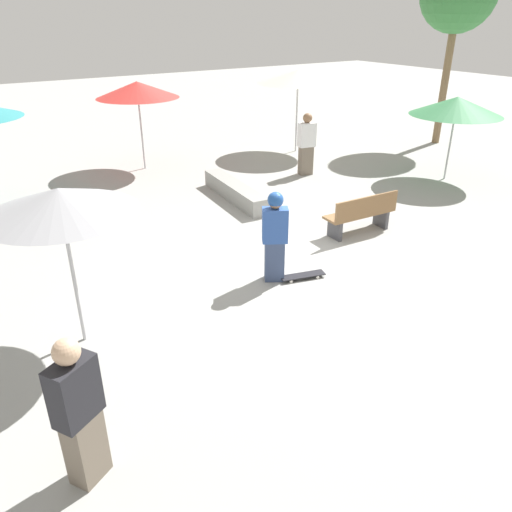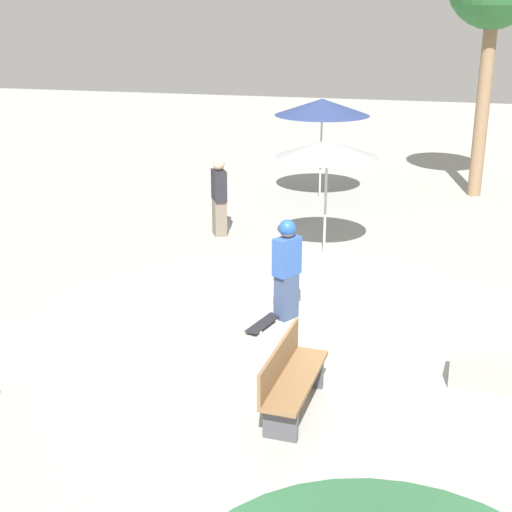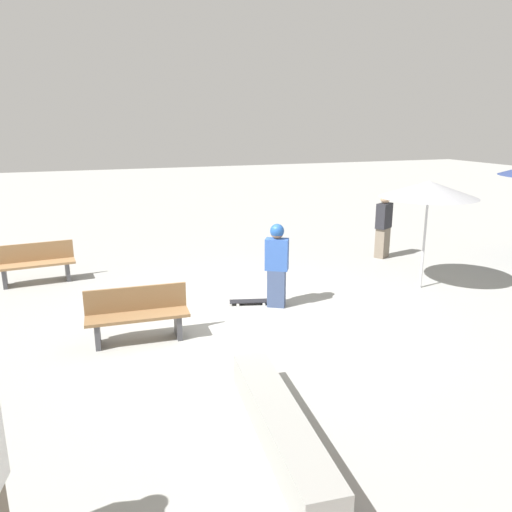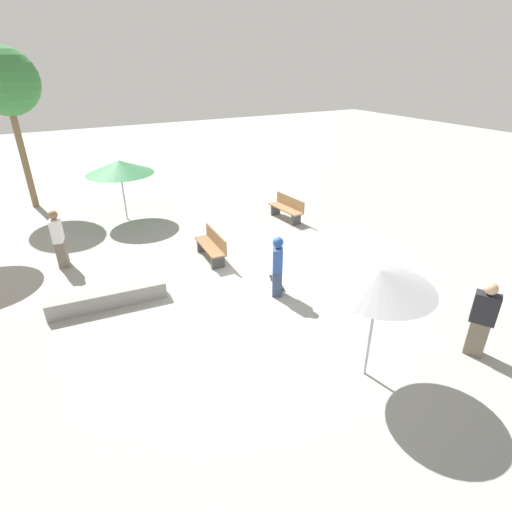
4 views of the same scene
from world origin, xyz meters
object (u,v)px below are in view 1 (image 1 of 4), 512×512
(bench_near, at_px, (361,214))
(shade_umbrella_red, at_px, (137,90))
(skater_main, at_px, (275,234))
(skateboard, at_px, (303,275))
(bystander_far, at_px, (79,413))
(concrete_ledge, at_px, (235,192))
(shade_umbrella_cream, at_px, (298,77))
(shade_umbrella_grey, at_px, (60,201))
(bystander_watching, at_px, (306,144))
(shade_umbrella_green, at_px, (457,106))

(bench_near, xyz_separation_m, shade_umbrella_red, (-7.00, -1.95, 1.80))
(skater_main, height_order, bench_near, skater_main)
(skateboard, distance_m, shade_umbrella_red, 8.20)
(bench_near, bearing_deg, bystander_far, -152.48)
(concrete_ledge, bearing_deg, shade_umbrella_cream, 125.73)
(shade_umbrella_grey, height_order, bystander_watching, shade_umbrella_grey)
(shade_umbrella_cream, relative_size, bystander_far, 1.55)
(skater_main, bearing_deg, bench_near, 44.02)
(shade_umbrella_grey, bearing_deg, concrete_ledge, 128.69)
(skater_main, bearing_deg, shade_umbrella_green, 46.62)
(bystander_watching, bearing_deg, skater_main, -121.31)
(skateboard, height_order, bystander_far, bystander_far)
(shade_umbrella_grey, xyz_separation_m, bystander_far, (2.36, -0.61, -1.25))
(shade_umbrella_green, xyz_separation_m, bystander_far, (4.48, -11.14, -1.14))
(skater_main, relative_size, shade_umbrella_green, 0.67)
(concrete_ledge, bearing_deg, bench_near, 19.09)
(bench_near, bearing_deg, skater_main, -163.26)
(bench_near, distance_m, bystander_watching, 4.31)
(bystander_watching, distance_m, bystander_far, 10.72)
(skater_main, distance_m, bystander_watching, 6.30)
(bystander_far, bearing_deg, bench_near, -5.81)
(shade_umbrella_green, bearing_deg, concrete_ledge, -106.74)
(shade_umbrella_grey, bearing_deg, bystander_far, -14.53)
(shade_umbrella_cream, distance_m, bystander_far, 13.29)
(shade_umbrella_cream, distance_m, bystander_watching, 2.99)
(skater_main, bearing_deg, shade_umbrella_grey, -150.26)
(bench_near, bearing_deg, shade_umbrella_red, 108.46)
(concrete_ledge, distance_m, shade_umbrella_cream, 5.50)
(bystander_far, bearing_deg, shade_umbrella_cream, 13.48)
(skater_main, bearing_deg, skateboard, -0.20)
(shade_umbrella_green, bearing_deg, bench_near, -72.11)
(bench_near, bearing_deg, concrete_ledge, 112.01)
(skater_main, bearing_deg, concrete_ledge, 98.58)
(skateboard, height_order, shade_umbrella_grey, shade_umbrella_grey)
(bystander_watching, height_order, bystander_far, bystander_watching)
(shade_umbrella_cream, bearing_deg, bench_near, -25.91)
(concrete_ledge, bearing_deg, bystander_watching, 104.87)
(concrete_ledge, xyz_separation_m, shade_umbrella_red, (-3.78, -0.83, 2.03))
(skateboard, relative_size, bystander_watching, 0.49)
(bystander_watching, bearing_deg, shade_umbrella_red, 151.60)
(shade_umbrella_green, xyz_separation_m, bystander_watching, (-2.46, -2.96, -1.11))
(bench_near, bearing_deg, bystander_watching, 70.12)
(skateboard, bearing_deg, skater_main, 164.53)
(shade_umbrella_cream, bearing_deg, bystander_watching, -31.06)
(bench_near, height_order, shade_umbrella_cream, shade_umbrella_cream)
(skateboard, distance_m, concrete_ledge, 4.26)
(bench_near, relative_size, shade_umbrella_cream, 0.63)
(skateboard, xyz_separation_m, shade_umbrella_green, (-2.39, 6.83, 1.90))
(bench_near, height_order, shade_umbrella_grey, shade_umbrella_grey)
(bench_near, xyz_separation_m, shade_umbrella_grey, (0.62, -5.91, 1.65))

